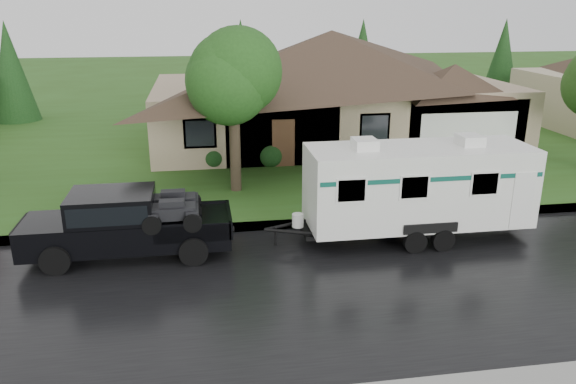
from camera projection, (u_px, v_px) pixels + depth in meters
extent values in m
plane|color=#2D5219|center=(369.00, 250.00, 16.74)|extent=(140.00, 140.00, 0.00)
cube|color=black|center=(391.00, 281.00, 14.86)|extent=(140.00, 8.00, 0.01)
cube|color=gray|center=(350.00, 221.00, 18.82)|extent=(140.00, 0.50, 0.15)
cube|color=#2D5219|center=(289.00, 137.00, 30.77)|extent=(140.00, 26.00, 0.15)
cube|color=tan|center=(330.00, 111.00, 29.63)|extent=(18.00, 10.00, 3.00)
pyramid|color=#36251D|center=(332.00, 30.00, 28.34)|extent=(19.44, 10.80, 2.60)
cube|color=tan|center=(450.00, 121.00, 27.67)|extent=(5.76, 4.00, 2.70)
cylinder|color=#382B1E|center=(235.00, 157.00, 21.31)|extent=(0.41, 0.41, 2.66)
sphere|color=#275C1D|center=(233.00, 79.00, 20.38)|extent=(3.68, 3.68, 3.68)
sphere|color=#143814|center=(214.00, 156.00, 24.61)|extent=(1.00, 1.00, 1.00)
sphere|color=#143814|center=(270.00, 154.00, 24.98)|extent=(1.00, 1.00, 1.00)
sphere|color=#143814|center=(326.00, 152.00, 25.36)|extent=(1.00, 1.00, 1.00)
sphere|color=#143814|center=(379.00, 150.00, 25.73)|extent=(1.00, 1.00, 1.00)
sphere|color=#143814|center=(431.00, 148.00, 26.10)|extent=(1.00, 1.00, 1.00)
sphere|color=#143814|center=(482.00, 146.00, 26.48)|extent=(1.00, 1.00, 1.00)
cube|color=black|center=(128.00, 231.00, 16.18)|extent=(5.82, 1.94, 0.83)
cube|color=black|center=(50.00, 227.00, 15.78)|extent=(1.55, 1.89, 0.34)
cube|color=black|center=(112.00, 207.00, 15.88)|extent=(2.33, 1.82, 0.87)
cube|color=black|center=(112.00, 206.00, 15.87)|extent=(2.13, 1.86, 0.53)
cube|color=black|center=(193.00, 221.00, 16.39)|extent=(2.13, 1.84, 0.06)
cylinder|color=black|center=(55.00, 260.00, 15.12)|extent=(0.81, 0.31, 0.81)
cylinder|color=black|center=(70.00, 233.00, 16.90)|extent=(0.81, 0.31, 0.81)
cylinder|color=black|center=(194.00, 251.00, 15.67)|extent=(0.81, 0.31, 0.81)
cylinder|color=black|center=(194.00, 226.00, 17.45)|extent=(0.81, 0.31, 0.81)
cube|color=white|center=(418.00, 185.00, 17.17)|extent=(6.78, 2.33, 2.37)
cube|color=black|center=(415.00, 225.00, 17.59)|extent=(7.17, 1.16, 0.14)
cube|color=#0B5041|center=(419.00, 168.00, 17.00)|extent=(6.65, 2.35, 0.14)
cube|color=white|center=(365.00, 144.00, 16.48)|extent=(0.68, 0.78, 0.31)
cube|color=white|center=(470.00, 140.00, 16.97)|extent=(0.68, 0.78, 0.31)
cylinder|color=black|center=(415.00, 242.00, 16.47)|extent=(0.68, 0.23, 0.68)
cylinder|color=black|center=(389.00, 215.00, 18.61)|extent=(0.68, 0.23, 0.68)
cylinder|color=black|center=(443.00, 240.00, 16.59)|extent=(0.68, 0.23, 0.68)
cylinder|color=black|center=(415.00, 213.00, 18.74)|extent=(0.68, 0.23, 0.68)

